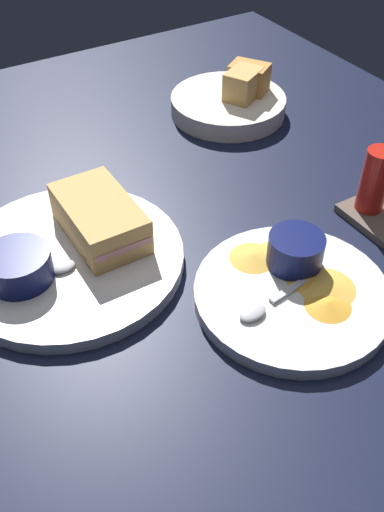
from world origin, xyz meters
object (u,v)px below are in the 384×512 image
sandwich_half_near (99,218)px  bread_basket_rear (231,101)px  plate_chips_companion (292,294)px  spoon_by_gravy_ramekin (261,307)px  ramekin_dark_sauce (18,265)px  spoon_by_dark_ramekin (72,264)px  ramekin_light_gravy (296,250)px  plate_sandwich_main (70,259)px

sandwich_half_near → bread_basket_rear: bread_basket_rear is taller
plate_chips_companion → spoon_by_gravy_ramekin: size_ratio=2.18×
sandwich_half_near → ramekin_dark_sauce: 11.17cm
sandwich_half_near → bread_basket_rear: 37.10cm
spoon_by_dark_ramekin → ramekin_light_gravy: size_ratio=1.56×
plate_sandwich_main → sandwich_half_near: sandwich_half_near is taller
bread_basket_rear → ramekin_light_gravy: bearing=-23.3°
sandwich_half_near → ramekin_light_gravy: size_ratio=2.08×
sandwich_half_near → ramekin_light_gravy: bearing=45.4°
ramekin_dark_sauce → ramekin_light_gravy: ramekin_light_gravy is taller
ramekin_dark_sauce → spoon_by_dark_ramekin: ramekin_dark_sauce is taller
spoon_by_gravy_ramekin → bread_basket_rear: 45.18cm
sandwich_half_near → spoon_by_dark_ramekin: 6.75cm
bread_basket_rear → spoon_by_dark_ramekin: bearing=-58.6°
sandwich_half_near → plate_chips_companion: (19.67, 13.95, -3.20)cm
ramekin_dark_sauce → spoon_by_dark_ramekin: size_ratio=0.75×
plate_sandwich_main → plate_chips_companion: size_ratio=1.24×
ramekin_dark_sauce → spoon_by_gravy_ramekin: 26.90cm
sandwich_half_near → bread_basket_rear: bearing=120.6°
plate_chips_companion → spoon_by_gravy_ramekin: (0.57, -4.66, 1.16)cm
spoon_by_dark_ramekin → plate_chips_companion: spoon_by_dark_ramekin is taller
bread_basket_rear → plate_chips_companion: bearing=-24.9°
plate_chips_companion → bread_basket_rear: (-38.55, 17.93, 1.39)cm
ramekin_dark_sauce → bread_basket_rear: size_ratio=0.40×
sandwich_half_near → ramekin_light_gravy: sandwich_half_near is taller
ramekin_dark_sauce → bread_basket_rear: 47.83cm
spoon_by_dark_ramekin → plate_chips_companion: bearing=50.3°
ramekin_light_gravy → bread_basket_rear: size_ratio=0.34×
plate_chips_companion → spoon_by_gravy_ramekin: 4.84cm
spoon_by_dark_ramekin → bread_basket_rear: 43.47cm
plate_chips_companion → ramekin_light_gravy: bearing=140.2°
spoon_by_dark_ramekin → plate_chips_companion: size_ratio=0.46×
spoon_by_gravy_ramekin → ramekin_light_gravy: bearing=117.4°
plate_sandwich_main → sandwich_half_near: bearing=107.8°
spoon_by_dark_ramekin → spoon_by_gravy_ramekin: bearing=41.4°
ramekin_light_gravy → bread_basket_rear: 38.46cm
ramekin_dark_sauce → spoon_by_dark_ramekin: (1.24, 5.65, -1.55)cm
sandwich_half_near → plate_chips_companion: bearing=35.4°
spoon_by_dark_ramekin → spoon_by_gravy_ramekin: same height
plate_sandwich_main → ramekin_dark_sauce: size_ratio=3.62×
ramekin_dark_sauce → plate_chips_companion: (17.17, 24.83, -2.71)cm
spoon_by_dark_ramekin → spoon_by_gravy_ramekin: (16.49, 14.52, 0.00)cm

